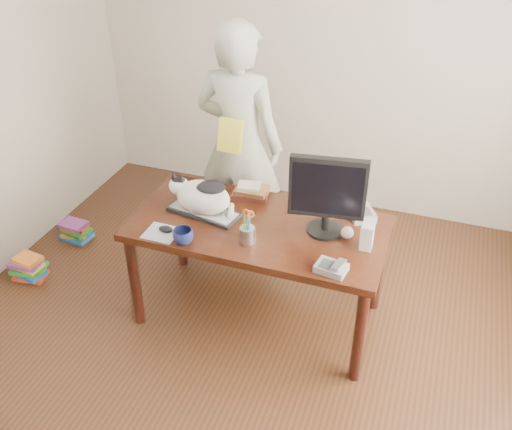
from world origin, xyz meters
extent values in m
plane|color=black|center=(0.00, 0.00, 0.00)|extent=(4.50, 4.50, 0.00)
plane|color=beige|center=(0.00, 2.25, 1.35)|extent=(4.00, 0.00, 4.00)
cube|color=black|center=(0.00, 0.60, 0.72)|extent=(1.60, 0.80, 0.05)
cylinder|color=black|center=(-0.74, 0.26, 0.35)|extent=(0.07, 0.07, 0.70)
cylinder|color=black|center=(0.74, 0.26, 0.35)|extent=(0.07, 0.07, 0.70)
cylinder|color=black|center=(-0.74, 0.94, 0.35)|extent=(0.07, 0.07, 0.70)
cylinder|color=black|center=(0.74, 0.94, 0.35)|extent=(0.07, 0.07, 0.70)
cube|color=black|center=(0.00, 0.96, 0.40)|extent=(1.45, 0.03, 0.50)
cube|color=black|center=(-0.37, 0.60, 0.76)|extent=(0.50, 0.26, 0.02)
cube|color=#B8B8BD|center=(-0.37, 0.60, 0.78)|extent=(0.46, 0.22, 0.01)
ellipsoid|color=white|center=(-0.37, 0.60, 0.87)|extent=(0.39, 0.28, 0.22)
ellipsoid|color=white|center=(-0.54, 0.61, 0.92)|extent=(0.15, 0.14, 0.12)
ellipsoid|color=black|center=(-0.54, 0.61, 0.96)|extent=(0.10, 0.10, 0.05)
cone|color=black|center=(-0.57, 0.60, 0.99)|extent=(0.07, 0.06, 0.07)
cone|color=black|center=(-0.51, 0.59, 0.99)|extent=(0.07, 0.07, 0.07)
ellipsoid|color=black|center=(-0.31, 0.59, 0.97)|extent=(0.21, 0.18, 0.05)
cylinder|color=white|center=(-0.19, 0.62, 0.80)|extent=(0.09, 0.15, 0.05)
cylinder|color=black|center=(0.41, 0.66, 0.76)|extent=(0.25, 0.25, 0.02)
cylinder|color=black|center=(0.41, 0.66, 0.82)|extent=(0.05, 0.05, 0.10)
cube|color=black|center=(0.41, 0.64, 1.07)|extent=(0.46, 0.12, 0.38)
cube|color=black|center=(0.41, 0.62, 1.07)|extent=(0.41, 0.06, 0.32)
cylinder|color=gray|center=(0.00, 0.40, 0.80)|extent=(0.10, 0.10, 0.10)
cylinder|color=black|center=(-0.02, 0.41, 0.89)|extent=(0.03, 0.03, 0.15)
cylinder|color=#0C5AAA|center=(0.01, 0.39, 0.89)|extent=(0.03, 0.03, 0.15)
cylinder|color=red|center=(0.00, 0.42, 0.89)|extent=(0.01, 0.04, 0.15)
cylinder|color=#197F1C|center=(-0.01, 0.39, 0.89)|extent=(0.02, 0.03, 0.15)
cylinder|color=#BCBBC1|center=(0.01, 0.40, 0.90)|extent=(0.02, 0.03, 0.11)
cylinder|color=#BCBBC1|center=(0.01, 0.39, 0.90)|extent=(0.02, 0.02, 0.11)
torus|color=#FF5B0D|center=(-0.01, 0.40, 0.96)|extent=(0.05, 0.02, 0.05)
torus|color=#FF5B0D|center=(0.02, 0.39, 0.96)|extent=(0.05, 0.02, 0.05)
cube|color=#ACB0B8|center=(-0.53, 0.31, 0.75)|extent=(0.20, 0.19, 0.00)
ellipsoid|color=black|center=(-0.51, 0.33, 0.77)|extent=(0.09, 0.06, 0.04)
imported|color=#0E1539|center=(-0.36, 0.26, 0.80)|extent=(0.17, 0.17, 0.10)
cube|color=slate|center=(0.53, 0.30, 0.77)|extent=(0.19, 0.15, 0.04)
cube|color=#3A3A3C|center=(0.50, 0.29, 0.80)|extent=(0.08, 0.09, 0.01)
cube|color=#BCBBC1|center=(0.57, 0.30, 0.80)|extent=(0.07, 0.15, 0.05)
cube|color=#A4A4A7|center=(0.68, 0.58, 0.83)|extent=(0.07, 0.08, 0.16)
sphere|color=beige|center=(0.55, 0.64, 0.79)|extent=(0.08, 0.08, 0.08)
cube|color=#431511|center=(-0.16, 0.90, 0.77)|extent=(0.26, 0.20, 0.04)
cube|color=brown|center=(-0.15, 0.90, 0.80)|extent=(0.21, 0.16, 0.03)
cube|color=silver|center=(-0.17, 0.90, 0.83)|extent=(0.17, 0.15, 0.02)
cube|color=slate|center=(0.59, 0.90, 0.78)|extent=(0.22, 0.24, 0.05)
cube|color=#3A3A3C|center=(0.60, 0.87, 0.81)|extent=(0.13, 0.13, 0.01)
imported|color=silver|center=(-0.40, 1.32, 0.91)|extent=(0.69, 0.48, 1.81)
cube|color=yellow|center=(-0.40, 1.15, 1.05)|extent=(0.18, 0.11, 0.24)
cube|color=#B53419|center=(-1.75, 0.40, 0.01)|extent=(0.25, 0.19, 0.03)
cube|color=#195A99|center=(-1.74, 0.39, 0.04)|extent=(0.23, 0.18, 0.03)
cube|color=#227425|center=(-1.76, 0.41, 0.08)|extent=(0.27, 0.22, 0.03)
cube|color=gold|center=(-1.75, 0.40, 0.11)|extent=(0.21, 0.16, 0.03)
cube|color=#6B2E73|center=(-1.76, 0.39, 0.14)|extent=(0.23, 0.17, 0.03)
cube|color=orange|center=(-1.74, 0.41, 0.17)|extent=(0.21, 0.17, 0.03)
cube|color=#195A99|center=(-1.72, 0.95, 0.02)|extent=(0.25, 0.19, 0.03)
cube|color=orange|center=(-1.73, 0.96, 0.05)|extent=(0.22, 0.19, 0.03)
cube|color=#227425|center=(-1.71, 0.94, 0.08)|extent=(0.24, 0.19, 0.03)
cube|color=#B53419|center=(-1.72, 0.96, 0.11)|extent=(0.21, 0.16, 0.03)
cube|color=#6B2E73|center=(-1.73, 0.94, 0.14)|extent=(0.22, 0.17, 0.03)
camera|label=1|loc=(0.97, -2.18, 2.75)|focal=40.00mm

